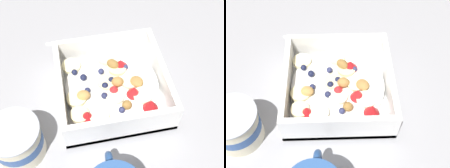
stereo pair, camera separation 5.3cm
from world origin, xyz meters
TOP-DOWN VIEW (x-y plane):
  - ground_plane at (0.00, 0.00)m, footprint 2.40×2.40m
  - fruit_bowl at (-0.02, 0.00)m, footprint 0.20×0.20m
  - spoon at (0.13, -0.00)m, footprint 0.04×0.17m
  - yogurt_cup at (-0.10, 0.17)m, footprint 0.09×0.09m

SIDE VIEW (x-z plane):
  - ground_plane at x=0.00m, z-range 0.00..0.00m
  - spoon at x=0.13m, z-range 0.00..0.01m
  - fruit_bowl at x=-0.02m, z-range -0.01..0.05m
  - yogurt_cup at x=-0.10m, z-range 0.00..0.07m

